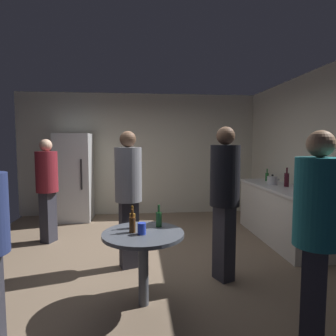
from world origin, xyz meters
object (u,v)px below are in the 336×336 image
plastic_cup_blue (141,229)px  person_in_teal_shirt (317,225)px  refrigerator (74,177)px  wine_bottle_on_counter (287,179)px  kettle (272,180)px  foreground_table (143,243)px  beer_bottle_on_counter (267,177)px  beer_bottle_brown (132,224)px  beer_bottle_amber (132,220)px  person_in_maroon_shirt (47,182)px  person_in_gray_shirt (128,188)px  beer_bottle_green (159,219)px  person_in_black_shirt (225,191)px

plastic_cup_blue → person_in_teal_shirt: 1.50m
refrigerator → wine_bottle_on_counter: 4.09m
kettle → wine_bottle_on_counter: bearing=-65.2°
foreground_table → beer_bottle_on_counter: bearing=45.4°
wine_bottle_on_counter → beer_bottle_brown: 2.95m
beer_bottle_amber → person_in_teal_shirt: 1.68m
beer_bottle_on_counter → person_in_maroon_shirt: size_ratio=0.14×
wine_bottle_on_counter → person_in_maroon_shirt: size_ratio=0.19×
beer_bottle_on_counter → beer_bottle_brown: (-2.43, -2.35, -0.17)m
refrigerator → kettle: size_ratio=7.38×
kettle → plastic_cup_blue: size_ratio=2.22×
refrigerator → person_in_maroon_shirt: 1.36m
person_in_maroon_shirt → person_in_teal_shirt: bearing=-22.2°
beer_bottle_on_counter → beer_bottle_amber: bearing=-137.8°
beer_bottle_amber → person_in_gray_shirt: 0.78m
plastic_cup_blue → person_in_teal_shirt: bearing=-29.0°
plastic_cup_blue → person_in_gray_shirt: bearing=99.3°
kettle → person_in_gray_shirt: (-2.39, -1.01, 0.06)m
beer_bottle_brown → person_in_teal_shirt: size_ratio=0.14×
kettle → beer_bottle_brown: 3.01m
kettle → beer_bottle_on_counter: 0.46m
foreground_table → beer_bottle_amber: 0.27m
beer_bottle_amber → beer_bottle_brown: 0.14m
kettle → plastic_cup_blue: 2.98m
refrigerator → beer_bottle_green: 3.53m
foreground_table → person_in_teal_shirt: size_ratio=0.47×
kettle → plastic_cup_blue: (-2.24, -1.96, -0.18)m
refrigerator → beer_bottle_brown: 3.58m
person_in_teal_shirt → person_in_maroon_shirt: bearing=-9.2°
person_in_gray_shirt → foreground_table: bearing=-8.0°
wine_bottle_on_counter → person_in_teal_shirt: bearing=-113.5°
beer_bottle_green → person_in_gray_shirt: bearing=115.2°
beer_bottle_green → foreground_table: bearing=-132.3°
foreground_table → person_in_teal_shirt: bearing=-31.1°
foreground_table → person_in_maroon_shirt: (-1.51, 2.00, 0.35)m
foreground_table → plastic_cup_blue: plastic_cup_blue is taller
refrigerator → beer_bottle_green: bearing=-63.9°
wine_bottle_on_counter → beer_bottle_amber: 2.88m
refrigerator → beer_bottle_on_counter: 3.84m
wine_bottle_on_counter → beer_bottle_on_counter: bearing=90.7°
beer_bottle_on_counter → foreground_table: 3.33m
person_in_black_shirt → beer_bottle_amber: bearing=-7.3°
refrigerator → person_in_maroon_shirt: bearing=-95.3°
kettle → person_in_teal_shirt: size_ratio=0.14×
person_in_black_shirt → person_in_maroon_shirt: size_ratio=1.07×
refrigerator → person_in_gray_shirt: (1.21, -2.45, 0.13)m
refrigerator → person_in_black_shirt: (2.33, -2.90, 0.15)m
refrigerator → beer_bottle_brown: bearing=-69.0°
beer_bottle_amber → wine_bottle_on_counter: bearing=31.6°
beer_bottle_green → person_in_black_shirt: bearing=19.0°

